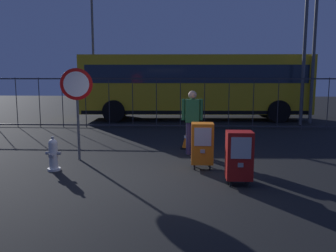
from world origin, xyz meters
The scene contains 12 objects.
ground_plane centered at (0.00, 0.00, 0.00)m, with size 60.00×60.00×0.00m, color black.
fire_hydrant centered at (-2.16, 0.52, 0.35)m, with size 0.33×0.31×0.75m.
newspaper_box_primary centered at (1.08, 0.85, 0.57)m, with size 0.48×0.42×1.02m.
newspaper_box_secondary centered at (1.71, -0.28, 0.57)m, with size 0.48×0.42×1.02m.
stop_sign centered at (-1.90, 1.50, 1.60)m, with size 0.71×0.31×2.23m.
pedestrian centered at (0.87, 2.28, 0.95)m, with size 0.55×0.22×1.67m.
traffic_cone centered at (0.74, 3.03, 0.26)m, with size 0.36×0.36×0.53m.
fence_barrier centered at (0.00, 6.91, 1.02)m, with size 18.03×0.04×2.00m.
bus_near centered at (1.09, 9.91, 1.71)m, with size 10.59×3.12×3.00m.
street_light_near_left centered at (6.14, 8.70, 4.12)m, with size 0.32×0.32×7.12m.
street_light_near_right centered at (5.55, 8.11, 4.75)m, with size 0.32×0.32×8.34m.
street_light_far_left centered at (-4.95, 14.24, 4.89)m, with size 0.32×0.32×8.62m.
Camera 1 is at (0.73, -6.61, 2.02)m, focal length 36.73 mm.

